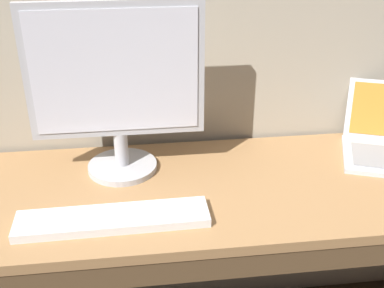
{
  "coord_description": "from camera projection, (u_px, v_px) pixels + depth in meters",
  "views": [
    {
      "loc": [
        -0.28,
        -1.18,
        1.51
      ],
      "look_at": [
        -0.13,
        0.0,
        0.88
      ],
      "focal_mm": 45.3,
      "sensor_mm": 36.0,
      "label": 1
    }
  ],
  "objects": [
    {
      "name": "external_monitor",
      "position": [
        117.0,
        90.0,
        1.37
      ],
      "size": [
        0.5,
        0.21,
        0.51
      ],
      "color": "#B7B7BC",
      "rests_on": "desk"
    },
    {
      "name": "desk",
      "position": [
        235.0,
        236.0,
        1.5
      ],
      "size": [
        1.81,
        0.56,
        0.74
      ],
      "color": "#A87A4C",
      "rests_on": "ground"
    },
    {
      "name": "wired_keyboard",
      "position": [
        113.0,
        219.0,
        1.25
      ],
      "size": [
        0.5,
        0.12,
        0.03
      ],
      "color": "white",
      "rests_on": "desk"
    }
  ]
}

